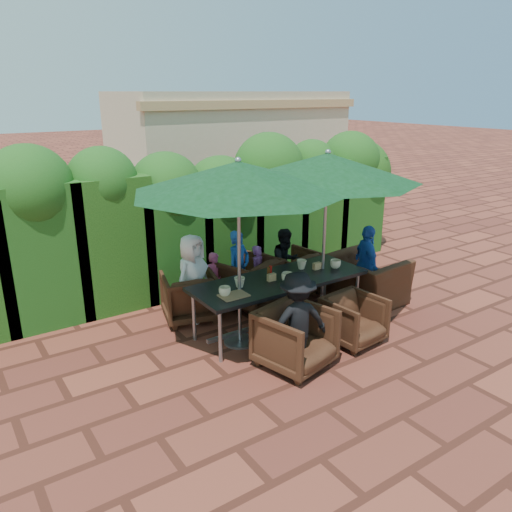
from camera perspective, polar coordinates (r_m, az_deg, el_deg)
ground at (r=6.99m, az=2.26°, el=-8.94°), size 80.00×80.00×0.00m
dining_table at (r=6.91m, az=2.71°, el=-3.16°), size 2.51×0.90×0.75m
umbrella_left at (r=6.08m, az=-2.05°, el=8.94°), size 2.65×2.65×2.46m
umbrella_right at (r=6.96m, az=8.15°, el=9.97°), size 2.56×2.56×2.46m
chair_far_left at (r=7.36m, az=-7.60°, el=-4.34°), size 0.91×0.88×0.77m
chair_far_mid at (r=7.77m, az=-0.76°, el=-2.70°), size 1.01×0.98×0.83m
chair_far_right at (r=8.22m, az=4.23°, el=-1.68°), size 0.86×0.82×0.80m
chair_near_left at (r=6.09m, az=4.55°, el=-9.04°), size 0.95×0.91×0.82m
chair_near_right at (r=6.78m, az=11.15°, el=-6.91°), size 0.74×0.70×0.71m
chair_end_right at (r=8.05m, az=12.44°, el=-1.82°), size 0.81×1.17×0.98m
adult_far_left at (r=7.25m, az=-7.24°, el=-2.50°), size 0.74×0.61×1.29m
adult_far_mid at (r=7.72m, az=-1.97°, el=-1.42°), size 0.51×0.46×1.19m
adult_far_right at (r=8.02m, az=3.42°, el=-0.85°), size 0.57×0.38×1.14m
adult_near_left at (r=5.97m, az=4.69°, el=-7.43°), size 0.85×0.53×1.23m
adult_end_right at (r=8.04m, az=12.50°, el=-0.87°), size 0.61×0.81×1.24m
child_left at (r=7.69m, az=-4.69°, el=-2.78°), size 0.32×0.26×0.88m
child_right at (r=7.97m, az=0.28°, el=-1.90°), size 0.40×0.36×0.89m
pedestrian_a at (r=10.77m, az=-4.84°, el=5.19°), size 1.46×1.27×1.54m
pedestrian_b at (r=11.55m, az=-0.25°, el=6.63°), size 0.83×0.52×1.72m
pedestrian_c at (r=11.75m, az=2.94°, el=6.78°), size 1.20×1.00×1.72m
cup_a at (r=6.29m, az=-3.60°, el=-4.06°), size 0.16×0.16×0.12m
cup_b at (r=6.56m, az=-1.89°, el=-3.01°), size 0.14×0.14×0.14m
cup_c at (r=6.74m, az=3.60°, el=-2.45°), size 0.17×0.17×0.13m
cup_d at (r=7.25m, az=5.22°, el=-0.96°), size 0.14×0.14×0.14m
cup_e at (r=7.34m, az=9.06°, el=-0.91°), size 0.16×0.16×0.13m
ketchup_bottle at (r=6.88m, az=1.65°, el=-1.80°), size 0.04×0.04×0.17m
sauce_bottle at (r=6.83m, az=1.45°, el=-1.96°), size 0.04×0.04×0.17m
serving_tray at (r=6.30m, az=-2.56°, el=-4.53°), size 0.35×0.25×0.02m
number_block_left at (r=6.78m, az=1.78°, el=-2.45°), size 0.12×0.06×0.10m
number_block_right at (r=7.26m, az=6.97°, el=-1.14°), size 0.12×0.06×0.10m
hedge_wall at (r=8.36m, az=-7.57°, el=5.54°), size 9.10×1.60×2.55m
building at (r=14.08m, az=-3.07°, el=11.78°), size 6.20×3.08×3.20m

